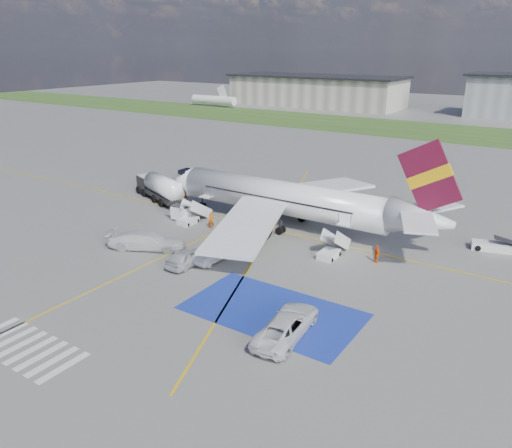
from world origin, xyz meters
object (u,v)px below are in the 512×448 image
object	(u,v)px
airliner	(293,200)
van_white_a	(287,322)
fuel_tanker	(160,190)
car_silver_a	(187,257)
gpu_cart	(181,213)
car_silver_b	(213,254)
belt_loader	(497,247)
van_white_b	(147,238)

from	to	relation	value
airliner	van_white_a	xyz separation A→B (m)	(11.19, -20.39, -2.30)
fuel_tanker	car_silver_a	size ratio (longest dim) A/B	2.15
fuel_tanker	gpu_cart	world-z (taller)	fuel_tanker
car_silver_b	van_white_a	bearing A→B (deg)	150.61
belt_loader	van_white_b	bearing A→B (deg)	-161.70
gpu_cart	car_silver_b	world-z (taller)	gpu_cart
belt_loader	car_silver_b	xyz separation A→B (m)	(-22.91, -18.45, 0.39)
car_silver_a	van_white_a	world-z (taller)	van_white_a
car_silver_b	van_white_a	world-z (taller)	van_white_a
van_white_a	airliner	bearing A→B (deg)	-67.64
car_silver_a	van_white_a	distance (m)	15.29
airliner	fuel_tanker	distance (m)	20.72
car_silver_b	van_white_b	distance (m)	7.79
belt_loader	van_white_a	size ratio (longest dim) A/B	0.92
airliner	car_silver_b	size ratio (longest dim) A/B	7.84
fuel_tanker	car_silver_a	world-z (taller)	fuel_tanker
airliner	van_white_a	world-z (taller)	airliner
van_white_a	gpu_cart	bearing A→B (deg)	-39.03
fuel_tanker	car_silver_b	size ratio (longest dim) A/B	2.26
belt_loader	van_white_b	xyz separation A→B (m)	(-30.58, -19.78, 0.82)
van_white_b	car_silver_b	bearing A→B (deg)	-105.59
airliner	car_silver_b	distance (m)	13.19
fuel_tanker	van_white_a	bearing A→B (deg)	-10.45
gpu_cart	van_white_a	bearing A→B (deg)	-40.52
airliner	van_white_b	size ratio (longest dim) A/B	5.98
fuel_tanker	car_silver_a	bearing A→B (deg)	-18.03
fuel_tanker	van_white_b	distance (m)	17.80
airliner	car_silver_b	xyz separation A→B (m)	(-1.68, -12.82, -2.62)
airliner	van_white_a	bearing A→B (deg)	-61.24
airliner	van_white_b	world-z (taller)	airliner
gpu_cart	van_white_b	bearing A→B (deg)	-78.08
car_silver_a	van_white_b	size ratio (longest dim) A/B	0.80
airliner	fuel_tanker	size ratio (longest dim) A/B	3.47
airliner	gpu_cart	xyz separation A→B (m)	(-12.58, -5.18, -2.56)
gpu_cart	car_silver_a	size ratio (longest dim) A/B	0.49
car_silver_a	car_silver_b	bearing A→B (deg)	-125.53
fuel_tanker	gpu_cart	bearing A→B (deg)	-9.01
fuel_tanker	van_white_a	distance (m)	37.58
fuel_tanker	van_white_b	world-z (taller)	fuel_tanker
airliner	belt_loader	xyz separation A→B (m)	(21.23, 5.63, -3.00)
belt_loader	car_silver_b	world-z (taller)	belt_loader
car_silver_b	van_white_a	xyz separation A→B (m)	(12.87, -7.57, 0.32)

